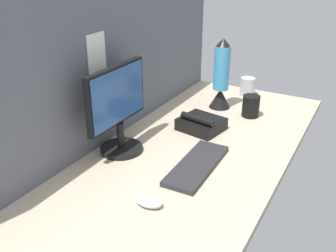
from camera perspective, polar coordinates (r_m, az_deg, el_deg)
name	(u,v)px	position (r cm, az deg, el deg)	size (l,w,h in cm)	color
ground_plane	(186,155)	(159.35, 2.79, -4.39)	(180.00, 80.00, 3.00)	tan
cubicle_wall_back	(110,61)	(164.40, -8.86, 9.83)	(180.00, 5.50, 68.68)	#565B66
monitor	(118,107)	(152.40, -7.67, 2.85)	(35.09, 18.00, 36.80)	black
keyboard	(197,165)	(147.46, 4.44, -5.96)	(37.00, 13.00, 2.00)	#262628
mouse	(149,202)	(126.51, -2.96, -11.43)	(5.60, 9.60, 3.40)	silver
mug_black_travel	(251,106)	(194.51, 12.52, 2.99)	(8.69, 8.69, 11.04)	black
mug_steel	(247,86)	(224.17, 11.93, 5.94)	(8.40, 8.40, 10.37)	#B2B2B7
lava_lamp	(221,79)	(199.90, 8.11, 7.05)	(11.41, 11.41, 37.35)	black
desk_phone	(201,124)	(176.66, 5.05, 0.36)	(19.97, 21.60, 8.80)	black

